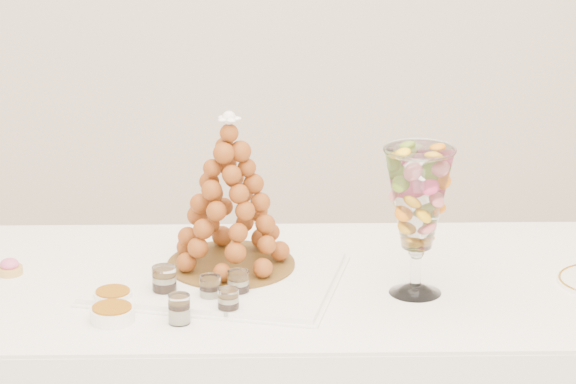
{
  "coord_description": "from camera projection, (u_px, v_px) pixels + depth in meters",
  "views": [
    {
      "loc": [
        -0.11,
        -2.72,
        2.02
      ],
      "look_at": [
        -0.03,
        0.22,
        1.0
      ],
      "focal_mm": 85.0,
      "sensor_mm": 36.0,
      "label": 1
    }
  ],
  "objects": [
    {
      "name": "verrine_a",
      "position": [
        164.0,
        282.0,
        3.15
      ],
      "size": [
        0.07,
        0.07,
        0.08
      ],
      "primitive_type": "cylinder",
      "rotation": [
        0.0,
        0.0,
        -0.25
      ],
      "color": "white",
      "rests_on": "buffet_table"
    },
    {
      "name": "verrine_b",
      "position": [
        210.0,
        290.0,
        3.12
      ],
      "size": [
        0.05,
        0.05,
        0.07
      ],
      "primitive_type": "cylinder",
      "rotation": [
        0.0,
        0.0,
        0.0
      ],
      "color": "white",
      "rests_on": "buffet_table"
    },
    {
      "name": "verrine_e",
      "position": [
        228.0,
        302.0,
        3.06
      ],
      "size": [
        0.05,
        0.05,
        0.06
      ],
      "primitive_type": "cylinder",
      "rotation": [
        0.0,
        0.0,
        -0.08
      ],
      "color": "white",
      "rests_on": "buffet_table"
    },
    {
      "name": "pink_tart",
      "position": [
        10.0,
        268.0,
        3.3
      ],
      "size": [
        0.06,
        0.06,
        0.04
      ],
      "color": "tan",
      "rests_on": "buffet_table"
    },
    {
      "name": "verrine_d",
      "position": [
        179.0,
        309.0,
        3.02
      ],
      "size": [
        0.06,
        0.06,
        0.07
      ],
      "primitive_type": "cylinder",
      "rotation": [
        0.0,
        0.0,
        -0.34
      ],
      "color": "white",
      "rests_on": "buffet_table"
    },
    {
      "name": "ramekin_front",
      "position": [
        112.0,
        314.0,
        3.04
      ],
      "size": [
        0.1,
        0.1,
        0.03
      ],
      "primitive_type": "cylinder",
      "color": "white",
      "rests_on": "buffet_table"
    },
    {
      "name": "croquembouche",
      "position": [
        230.0,
        192.0,
        3.24
      ],
      "size": [
        0.32,
        0.32,
        0.39
      ],
      "rotation": [
        0.0,
        0.0,
        -0.26
      ],
      "color": "brown",
      "rests_on": "lace_tray"
    },
    {
      "name": "macaron_vase",
      "position": [
        418.0,
        201.0,
        3.12
      ],
      "size": [
        0.16,
        0.16,
        0.35
      ],
      "color": "white",
      "rests_on": "buffet_table"
    },
    {
      "name": "lace_tray",
      "position": [
        216.0,
        278.0,
        3.25
      ],
      "size": [
        0.64,
        0.54,
        0.02
      ],
      "primitive_type": "cube",
      "rotation": [
        0.0,
        0.0,
        -0.24
      ],
      "color": "white",
      "rests_on": "buffet_table"
    },
    {
      "name": "verrine_c",
      "position": [
        238.0,
        285.0,
        3.15
      ],
      "size": [
        0.06,
        0.06,
        0.07
      ],
      "primitive_type": "cylinder",
      "rotation": [
        0.0,
        0.0,
        0.22
      ],
      "color": "white",
      "rests_on": "buffet_table"
    },
    {
      "name": "ramekin_back",
      "position": [
        113.0,
        297.0,
        3.13
      ],
      "size": [
        0.09,
        0.09,
        0.03
      ],
      "primitive_type": "cylinder",
      "color": "white",
      "rests_on": "buffet_table"
    }
  ]
}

